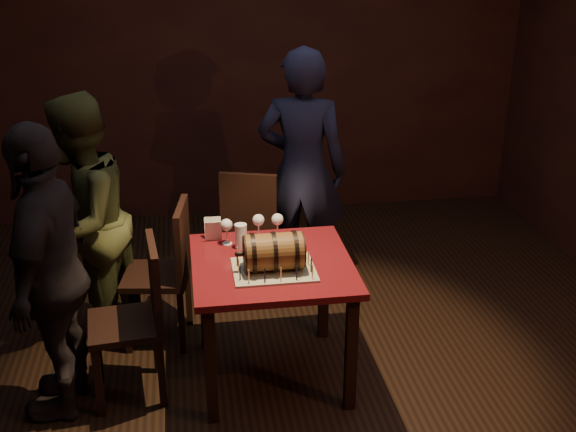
{
  "coord_description": "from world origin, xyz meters",
  "views": [
    {
      "loc": [
        -0.54,
        -3.74,
        2.55
      ],
      "look_at": [
        0.04,
        0.05,
        0.95
      ],
      "focal_mm": 45.0,
      "sensor_mm": 36.0,
      "label": 1
    }
  ],
  "objects": [
    {
      "name": "wine_glass_left",
      "position": [
        -0.31,
        0.15,
        0.87
      ],
      "size": [
        0.07,
        0.07,
        0.16
      ],
      "color": "silver",
      "rests_on": "pub_table"
    },
    {
      "name": "birthday_candles",
      "position": [
        -0.08,
        -0.24,
        0.8
      ],
      "size": [
        0.4,
        0.3,
        0.09
      ],
      "color": "#FFE698",
      "rests_on": "cake_board"
    },
    {
      "name": "chair_left_rear",
      "position": [
        -0.67,
        0.37,
        0.52
      ],
      "size": [
        0.45,
        0.45,
        0.93
      ],
      "color": "black",
      "rests_on": "ground"
    },
    {
      "name": "cake_board",
      "position": [
        -0.08,
        -0.24,
        0.76
      ],
      "size": [
        0.45,
        0.35,
        0.01
      ],
      "primitive_type": "cube",
      "color": "#A29A83",
      "rests_on": "pub_table"
    },
    {
      "name": "chair_back",
      "position": [
        -0.08,
        0.97,
        0.52
      ],
      "size": [
        0.5,
        0.5,
        0.93
      ],
      "color": "black",
      "rests_on": "ground"
    },
    {
      "name": "person_left_rear",
      "position": [
        -1.18,
        0.47,
        0.81
      ],
      "size": [
        0.85,
        0.95,
        1.61
      ],
      "primitive_type": "imported",
      "rotation": [
        0.0,
        0.0,
        -1.94
      ],
      "color": "#3D4120",
      "rests_on": "ground"
    },
    {
      "name": "pub_table",
      "position": [
        -0.08,
        -0.13,
        0.64
      ],
      "size": [
        0.9,
        0.9,
        0.75
      ],
      "color": "#500D14",
      "rests_on": "ground"
    },
    {
      "name": "person_back",
      "position": [
        0.29,
        1.03,
        0.88
      ],
      "size": [
        0.74,
        0.59,
        1.76
      ],
      "primitive_type": "imported",
      "rotation": [
        0.0,
        0.0,
        2.84
      ],
      "color": "#181931",
      "rests_on": "ground"
    },
    {
      "name": "wine_glass_mid",
      "position": [
        -0.12,
        0.19,
        0.87
      ],
      "size": [
        0.07,
        0.07,
        0.16
      ],
      "color": "silver",
      "rests_on": "pub_table"
    },
    {
      "name": "barrel_cake",
      "position": [
        -0.08,
        -0.24,
        0.86
      ],
      "size": [
        0.38,
        0.22,
        0.22
      ],
      "color": "brown",
      "rests_on": "cake_board"
    },
    {
      "name": "chair_left_front",
      "position": [
        -0.83,
        -0.18,
        0.52
      ],
      "size": [
        0.44,
        0.44,
        0.93
      ],
      "color": "black",
      "rests_on": "ground"
    },
    {
      "name": "pint_of_ale",
      "position": [
        -0.23,
        0.08,
        0.82
      ],
      "size": [
        0.07,
        0.07,
        0.15
      ],
      "color": "silver",
      "rests_on": "pub_table"
    },
    {
      "name": "person_left_front",
      "position": [
        -1.26,
        -0.22,
        0.82
      ],
      "size": [
        0.56,
        1.02,
        1.64
      ],
      "primitive_type": "imported",
      "rotation": [
        0.0,
        0.0,
        -1.74
      ],
      "color": "black",
      "rests_on": "ground"
    },
    {
      "name": "wine_glass_right",
      "position": [
        -0.0,
        0.19,
        0.87
      ],
      "size": [
        0.07,
        0.07,
        0.16
      ],
      "color": "silver",
      "rests_on": "pub_table"
    },
    {
      "name": "room_shell",
      "position": [
        0.0,
        0.0,
        1.4
      ],
      "size": [
        5.04,
        5.04,
        2.8
      ],
      "color": "black",
      "rests_on": "ground"
    },
    {
      "name": "menu_card",
      "position": [
        -0.39,
        0.22,
        0.81
      ],
      "size": [
        0.1,
        0.05,
        0.13
      ],
      "primitive_type": null,
      "color": "white",
      "rests_on": "pub_table"
    }
  ]
}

